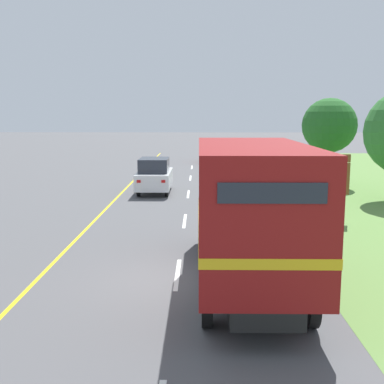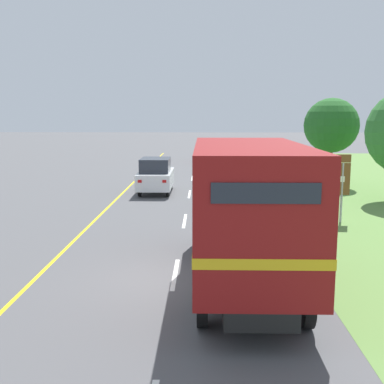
{
  "view_description": "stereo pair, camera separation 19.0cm",
  "coord_description": "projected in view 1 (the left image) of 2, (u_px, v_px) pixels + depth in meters",
  "views": [
    {
      "loc": [
        0.58,
        -12.1,
        4.34
      ],
      "look_at": [
        0.3,
        7.07,
        1.2
      ],
      "focal_mm": 45.0,
      "sensor_mm": 36.0,
      "label": 1
    },
    {
      "loc": [
        0.77,
        -12.1,
        4.34
      ],
      "look_at": [
        0.3,
        7.07,
        1.2
      ],
      "focal_mm": 45.0,
      "sensor_mm": 36.0,
      "label": 2
    }
  ],
  "objects": [
    {
      "name": "centre_dash_mid_b",
      "position": [
        188.0,
        194.0,
        26.17
      ],
      "size": [
        0.12,
        2.6,
        0.01
      ],
      "primitive_type": "cube",
      "color": "white",
      "rests_on": "ground"
    },
    {
      "name": "horse_trailer_truck",
      "position": [
        248.0,
        207.0,
        12.0
      ],
      "size": [
        2.49,
        8.25,
        3.64
      ],
      "color": "black",
      "rests_on": "ground"
    },
    {
      "name": "centre_dash_mid_a",
      "position": [
        185.0,
        221.0,
        19.66
      ],
      "size": [
        0.12,
        2.6,
        0.01
      ],
      "primitive_type": "cube",
      "color": "white",
      "rests_on": "ground"
    },
    {
      "name": "centre_dash_far",
      "position": [
        190.0,
        178.0,
        32.69
      ],
      "size": [
        0.12,
        2.6,
        0.01
      ],
      "primitive_type": "cube",
      "color": "white",
      "rests_on": "ground"
    },
    {
      "name": "lead_car_white",
      "position": [
        154.0,
        175.0,
        26.44
      ],
      "size": [
        1.8,
        4.0,
        1.93
      ],
      "color": "black",
      "rests_on": "ground"
    },
    {
      "name": "centre_dash_farthest",
      "position": [
        192.0,
        167.0,
        39.2
      ],
      "size": [
        0.12,
        2.6,
        0.01
      ],
      "primitive_type": "cube",
      "color": "white",
      "rests_on": "ground"
    },
    {
      "name": "roadside_tree_mid",
      "position": [
        329.0,
        126.0,
        28.74
      ],
      "size": [
        3.25,
        3.25,
        5.26
      ],
      "color": "brown",
      "rests_on": "ground"
    },
    {
      "name": "highway_sign",
      "position": [
        325.0,
        180.0,
        19.17
      ],
      "size": [
        1.99,
        0.09,
        2.75
      ],
      "color": "#9E9EA3",
      "rests_on": "ground"
    },
    {
      "name": "ground_plane",
      "position": [
        177.0,
        280.0,
        12.65
      ],
      "size": [
        200.0,
        200.0,
        0.0
      ],
      "primitive_type": "plane",
      "color": "#515154"
    },
    {
      "name": "centre_dash_near",
      "position": [
        178.0,
        274.0,
        13.15
      ],
      "size": [
        0.12,
        2.6,
        0.01
      ],
      "primitive_type": "cube",
      "color": "white",
      "rests_on": "ground"
    },
    {
      "name": "delineator_post",
      "position": [
        328.0,
        243.0,
        14.39
      ],
      "size": [
        0.08,
        0.08,
        0.95
      ],
      "color": "white",
      "rests_on": "ground"
    },
    {
      "name": "lead_car_red_ahead",
      "position": [
        214.0,
        152.0,
        43.07
      ],
      "size": [
        1.8,
        4.35,
        1.83
      ],
      "color": "black",
      "rests_on": "ground"
    },
    {
      "name": "edge_line_yellow",
      "position": [
        115.0,
        199.0,
        24.52
      ],
      "size": [
        0.12,
        58.15,
        0.01
      ],
      "primitive_type": "cube",
      "color": "yellow",
      "rests_on": "ground"
    }
  ]
}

